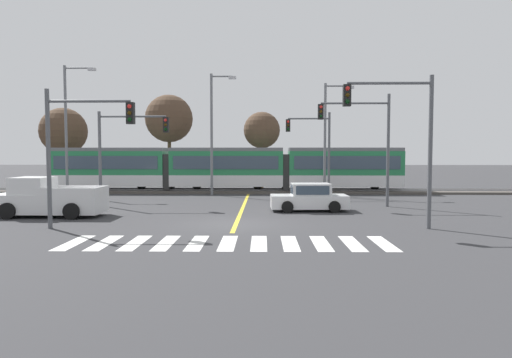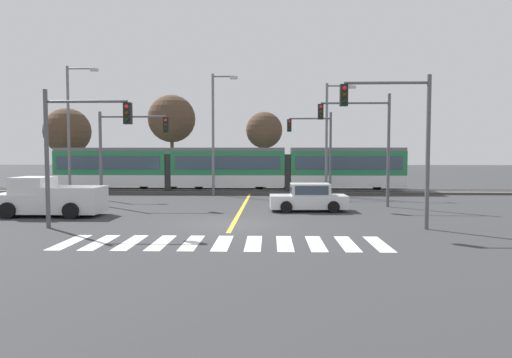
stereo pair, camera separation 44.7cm
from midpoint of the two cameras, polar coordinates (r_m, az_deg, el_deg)
ground_plane at (r=20.65m, az=-2.23°, el=-5.63°), size 200.00×200.00×0.00m
track_bed at (r=37.13m, az=-0.28°, el=-1.51°), size 120.00×4.00×0.18m
rail_near at (r=36.40m, az=-0.32°, el=-1.39°), size 120.00×0.08×0.10m
rail_far at (r=37.84m, az=-0.23°, el=-1.21°), size 120.00×0.08×0.10m
light_rail_tram at (r=37.13m, az=-3.07°, el=1.51°), size 28.00×2.64×3.43m
crosswalk_stripe_0 at (r=17.72m, az=-21.57°, el=-7.34°), size 0.58×2.80×0.01m
crosswalk_stripe_1 at (r=17.32m, az=-18.19°, el=-7.52°), size 0.58×2.80×0.01m
crosswalk_stripe_2 at (r=16.98m, az=-14.67°, el=-7.68°), size 0.58×2.80×0.01m
crosswalk_stripe_3 at (r=16.71m, az=-11.01°, el=-7.81°), size 0.58×2.80×0.01m
crosswalk_stripe_4 at (r=16.50m, az=-7.24°, el=-7.92°), size 0.58×2.80×0.01m
crosswalk_stripe_5 at (r=16.37m, az=-3.40°, el=-7.99°), size 0.58×2.80×0.01m
crosswalk_stripe_6 at (r=16.31m, az=0.49°, el=-8.02°), size 0.58×2.80×0.01m
crosswalk_stripe_7 at (r=16.32m, az=4.39°, el=-8.02°), size 0.58×2.80×0.01m
crosswalk_stripe_8 at (r=16.41m, az=8.27°, el=-7.98°), size 0.58×2.80×0.01m
crosswalk_stripe_9 at (r=16.57m, az=12.08°, el=-7.91°), size 0.58×2.80×0.01m
crosswalk_stripe_10 at (r=16.81m, az=15.81°, el=-7.81°), size 0.58×2.80×0.01m
lane_centre_line at (r=26.71m, az=-1.23°, el=-3.59°), size 0.20×16.99×0.01m
sedan_crossing at (r=25.30m, az=7.08°, el=-2.41°), size 4.26×2.04×1.52m
pickup_truck at (r=25.33m, az=-24.25°, el=-2.34°), size 5.41×2.26×1.98m
traffic_light_far_right at (r=33.57m, az=7.88°, el=4.65°), size 3.25×0.38×6.14m
traffic_light_mid_right at (r=27.76m, az=13.96°, el=5.60°), size 4.25×0.38×6.67m
traffic_light_near_right at (r=20.01m, az=18.05°, el=6.20°), size 3.75×0.38×6.43m
traffic_light_mid_left at (r=28.45m, az=-15.63°, el=4.48°), size 4.25×0.38×5.67m
traffic_light_near_left at (r=20.62m, az=-21.02°, el=4.87°), size 3.75×0.38×5.87m
street_lamp_west at (r=36.99m, az=-21.78°, el=6.55°), size 2.42×0.28×9.66m
street_lamp_centre at (r=34.71m, az=-4.76°, el=6.45°), size 1.97×0.28×9.12m
street_lamp_east at (r=34.73m, az=9.52°, el=5.84°), size 2.22×0.28×8.38m
bare_tree_far_west at (r=46.96m, az=-22.25°, el=5.52°), size 4.38×4.38×7.43m
bare_tree_west at (r=42.41m, az=-10.19°, el=7.40°), size 4.30×4.30×8.45m
bare_tree_east at (r=41.17m, az=1.34°, el=6.08°), size 3.27×3.27×6.87m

